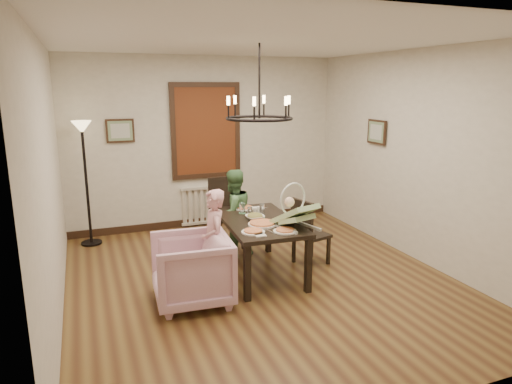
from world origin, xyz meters
TOP-DOWN VIEW (x-y plane):
  - room_shell at (0.00, 0.37)m, footprint 4.51×5.00m
  - dining_table at (0.06, 0.22)m, footprint 0.93×1.55m
  - chair_far at (-0.02, 1.32)m, footprint 0.46×0.46m
  - chair_right at (0.83, 0.28)m, footprint 0.49×0.49m
  - armchair at (-0.92, -0.25)m, footprint 0.89×0.87m
  - elderly_woman at (-0.61, -0.08)m, footprint 0.27×0.38m
  - seated_man at (-0.05, 0.92)m, footprint 0.59×0.51m
  - baby_bouncer at (0.32, -0.22)m, footprint 0.54×0.65m
  - salad_bowl at (0.01, 0.24)m, footprint 0.28×0.28m
  - pizza_platter at (0.01, 0.00)m, footprint 0.34×0.34m
  - drinking_glass at (-0.01, 0.37)m, footprint 0.06×0.06m
  - window_blinds at (0.00, 2.46)m, footprint 1.00×0.03m
  - radiator at (0.00, 2.48)m, footprint 0.92×0.12m
  - picture_back at (-1.35, 2.47)m, footprint 0.42×0.03m
  - picture_right at (2.21, 0.90)m, footprint 0.03×0.42m
  - floor_lamp at (-1.90, 2.15)m, footprint 0.30×0.30m
  - chandelier at (0.06, 0.22)m, footprint 0.80×0.80m

SIDE VIEW (x-z plane):
  - radiator at x=0.00m, z-range 0.04..0.66m
  - armchair at x=-0.92m, z-range 0.00..0.76m
  - chair_right at x=0.83m, z-range 0.00..0.90m
  - elderly_woman at x=-0.61m, z-range 0.00..1.00m
  - seated_man at x=-0.05m, z-range 0.00..1.02m
  - chair_far at x=-0.02m, z-range 0.00..1.02m
  - dining_table at x=0.06m, z-range 0.27..0.97m
  - pizza_platter at x=0.01m, z-range 0.71..0.75m
  - salad_bowl at x=0.01m, z-range 0.71..0.77m
  - drinking_glass at x=-0.01m, z-range 0.71..0.83m
  - baby_bouncer at x=0.32m, z-range 0.71..1.07m
  - floor_lamp at x=-1.90m, z-range 0.00..1.80m
  - room_shell at x=0.00m, z-range -0.01..2.80m
  - window_blinds at x=0.00m, z-range 0.90..2.30m
  - picture_back at x=-1.35m, z-range 1.47..1.83m
  - picture_right at x=2.21m, z-range 1.47..1.83m
  - chandelier at x=0.06m, z-range 1.93..1.97m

